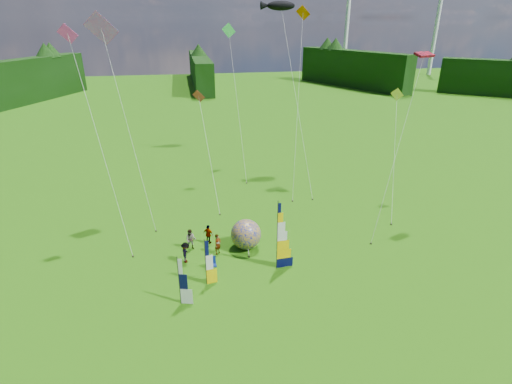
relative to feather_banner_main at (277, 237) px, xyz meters
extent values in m
plane|color=#336D0E|center=(-0.27, -2.98, -2.52)|extent=(220.00, 220.00, 0.00)
sphere|color=#001083|center=(-1.65, 3.10, -1.37)|extent=(2.51, 2.51, 2.30)
imported|color=#66594C|center=(-3.84, 2.66, -1.71)|extent=(0.69, 0.68, 1.60)
imported|color=#66594C|center=(-5.78, 3.66, -1.70)|extent=(0.87, 0.58, 1.64)
imported|color=#66594C|center=(-6.21, 1.93, -1.73)|extent=(0.48, 1.06, 1.58)
imported|color=#66594C|center=(-4.40, 4.28, -1.74)|extent=(0.94, 0.87, 1.56)
camera|label=1|loc=(-5.74, -22.84, 13.63)|focal=28.00mm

